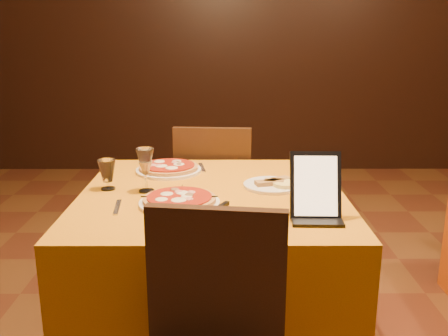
{
  "coord_description": "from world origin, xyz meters",
  "views": [
    {
      "loc": [
        -0.38,
        -1.61,
        1.4
      ],
      "look_at": [
        -0.37,
        0.37,
        0.86
      ],
      "focal_mm": 40.0,
      "sensor_mm": 36.0,
      "label": 1
    }
  ],
  "objects_px": {
    "pizza_near": "(179,201)",
    "tablet": "(315,185)",
    "pizza_far": "(169,169)",
    "main_table": "(213,273)",
    "water_glass": "(107,175)",
    "chair_main_far": "(215,197)",
    "wine_glass": "(146,170)"
  },
  "relations": [
    {
      "from": "pizza_near",
      "to": "tablet",
      "type": "bearing_deg",
      "value": -14.63
    },
    {
      "from": "pizza_far",
      "to": "main_table",
      "type": "bearing_deg",
      "value": -55.67
    },
    {
      "from": "water_glass",
      "to": "pizza_near",
      "type": "bearing_deg",
      "value": -31.64
    },
    {
      "from": "pizza_near",
      "to": "pizza_far",
      "type": "height_order",
      "value": "same"
    },
    {
      "from": "chair_main_far",
      "to": "water_glass",
      "type": "relative_size",
      "value": 7.0
    },
    {
      "from": "chair_main_far",
      "to": "water_glass",
      "type": "distance_m",
      "value": 0.96
    },
    {
      "from": "pizza_far",
      "to": "water_glass",
      "type": "height_order",
      "value": "water_glass"
    },
    {
      "from": "chair_main_far",
      "to": "water_glass",
      "type": "bearing_deg",
      "value": 63.5
    },
    {
      "from": "main_table",
      "to": "chair_main_far",
      "type": "height_order",
      "value": "chair_main_far"
    },
    {
      "from": "pizza_far",
      "to": "water_glass",
      "type": "bearing_deg",
      "value": -129.49
    },
    {
      "from": "main_table",
      "to": "pizza_far",
      "type": "bearing_deg",
      "value": 124.33
    },
    {
      "from": "main_table",
      "to": "water_glass",
      "type": "height_order",
      "value": "water_glass"
    },
    {
      "from": "water_glass",
      "to": "tablet",
      "type": "distance_m",
      "value": 0.89
    },
    {
      "from": "pizza_near",
      "to": "tablet",
      "type": "relative_size",
      "value": 1.29
    },
    {
      "from": "chair_main_far",
      "to": "water_glass",
      "type": "xyz_separation_m",
      "value": [
        -0.45,
        -0.77,
        0.36
      ]
    },
    {
      "from": "pizza_far",
      "to": "tablet",
      "type": "bearing_deg",
      "value": -45.7
    },
    {
      "from": "chair_main_far",
      "to": "main_table",
      "type": "bearing_deg",
      "value": 93.69
    },
    {
      "from": "chair_main_far",
      "to": "wine_glass",
      "type": "bearing_deg",
      "value": 74.49
    },
    {
      "from": "chair_main_far",
      "to": "tablet",
      "type": "bearing_deg",
      "value": 112.69
    },
    {
      "from": "chair_main_far",
      "to": "wine_glass",
      "type": "xyz_separation_m",
      "value": [
        -0.28,
        -0.8,
        0.39
      ]
    },
    {
      "from": "chair_main_far",
      "to": "tablet",
      "type": "distance_m",
      "value": 1.23
    },
    {
      "from": "pizza_near",
      "to": "wine_glass",
      "type": "bearing_deg",
      "value": 132.33
    },
    {
      "from": "wine_glass",
      "to": "water_glass",
      "type": "relative_size",
      "value": 1.46
    },
    {
      "from": "chair_main_far",
      "to": "pizza_far",
      "type": "distance_m",
      "value": 0.62
    },
    {
      "from": "wine_glass",
      "to": "chair_main_far",
      "type": "bearing_deg",
      "value": 70.8
    },
    {
      "from": "pizza_far",
      "to": "wine_glass",
      "type": "height_order",
      "value": "wine_glass"
    },
    {
      "from": "wine_glass",
      "to": "main_table",
      "type": "bearing_deg",
      "value": -1.59
    },
    {
      "from": "main_table",
      "to": "pizza_near",
      "type": "xyz_separation_m",
      "value": [
        -0.12,
        -0.16,
        0.39
      ]
    },
    {
      "from": "pizza_near",
      "to": "water_glass",
      "type": "relative_size",
      "value": 2.43
    },
    {
      "from": "water_glass",
      "to": "tablet",
      "type": "relative_size",
      "value": 0.53
    },
    {
      "from": "pizza_far",
      "to": "water_glass",
      "type": "distance_m",
      "value": 0.36
    },
    {
      "from": "main_table",
      "to": "pizza_near",
      "type": "bearing_deg",
      "value": -127.6
    }
  ]
}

